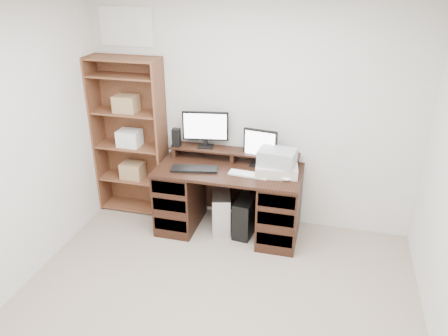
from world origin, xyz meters
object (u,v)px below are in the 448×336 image
at_px(desk, 229,199).
at_px(monitor_wide, 205,127).
at_px(monitor_small, 260,146).
at_px(tower_silver, 222,210).
at_px(tower_black, 246,215).
at_px(bookshelf, 130,136).
at_px(printer, 277,169).

xyz_separation_m(desk, monitor_wide, (-0.32, 0.24, 0.70)).
distance_m(desk, monitor_wide, 0.81).
distance_m(monitor_wide, monitor_small, 0.63).
bearing_deg(tower_silver, tower_black, -21.08).
bearing_deg(tower_black, desk, -172.71).
relative_size(desk, tower_black, 3.40).
bearing_deg(tower_black, bookshelf, 177.76).
bearing_deg(monitor_small, monitor_wide, -178.40).
bearing_deg(printer, tower_black, 171.39).
relative_size(desk, monitor_small, 3.83).
bearing_deg(printer, tower_silver, 168.64).
distance_m(printer, tower_black, 0.66).
bearing_deg(printer, bookshelf, 165.13).
bearing_deg(tower_silver, bookshelf, 156.49).
relative_size(desk, tower_silver, 3.49).
xyz_separation_m(desk, tower_silver, (-0.09, 0.04, -0.17)).
bearing_deg(monitor_wide, printer, -25.34).
bearing_deg(tower_black, monitor_wide, 161.77).
bearing_deg(tower_black, monitor_small, 64.56).
bearing_deg(desk, monitor_small, 29.36).
xyz_separation_m(monitor_small, tower_black, (-0.10, -0.16, -0.75)).
bearing_deg(tower_silver, monitor_wide, 124.30).
distance_m(monitor_wide, printer, 0.89).
height_order(monitor_wide, tower_silver, monitor_wide).
bearing_deg(tower_silver, monitor_small, 3.91).
bearing_deg(desk, bookshelf, 169.94).
bearing_deg(bookshelf, monitor_wide, 1.57).
distance_m(tower_silver, bookshelf, 1.32).
xyz_separation_m(printer, tower_silver, (-0.58, 0.04, -0.59)).
xyz_separation_m(desk, monitor_small, (0.29, 0.16, 0.57)).
height_order(desk, monitor_small, monitor_small).
xyz_separation_m(desk, bookshelf, (-1.20, 0.21, 0.53)).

